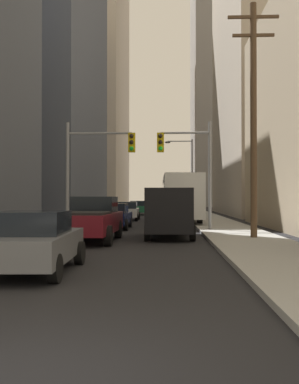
% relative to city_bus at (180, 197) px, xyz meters
% --- Properties ---
extents(sidewalk_left, '(3.32, 160.00, 0.15)m').
position_rel_city_bus_xyz_m(sidewalk_left, '(-7.55, 21.49, -1.85)').
color(sidewalk_left, '#9E9E99').
rests_on(sidewalk_left, ground).
extents(sidewalk_right, '(3.32, 160.00, 0.15)m').
position_rel_city_bus_xyz_m(sidewalk_right, '(2.40, 21.49, -1.85)').
color(sidewalk_right, '#9E9E99').
rests_on(sidewalk_right, ground).
extents(city_bus, '(2.74, 11.55, 3.40)m').
position_rel_city_bus_xyz_m(city_bus, '(0.00, 0.00, 0.00)').
color(city_bus, silver).
rests_on(city_bus, ground).
extents(pickup_truck_maroon, '(2.20, 5.46, 1.90)m').
position_rel_city_bus_xyz_m(pickup_truck_maroon, '(-4.20, -14.05, -1.00)').
color(pickup_truck_maroon, maroon).
rests_on(pickup_truck_maroon, ground).
extents(cargo_van_black, '(2.16, 5.24, 2.26)m').
position_rel_city_bus_xyz_m(cargo_van_black, '(-0.88, -12.22, -0.64)').
color(cargo_van_black, black).
rests_on(cargo_van_black, ground).
extents(sedan_grey, '(1.97, 4.27, 1.52)m').
position_rel_city_bus_xyz_m(sedan_grey, '(-4.29, -21.88, -1.16)').
color(sedan_grey, slate).
rests_on(sedan_grey, ground).
extents(sedan_navy, '(1.95, 4.25, 1.52)m').
position_rel_city_bus_xyz_m(sedan_navy, '(-4.17, -6.65, -1.16)').
color(sedan_navy, '#141E4C').
rests_on(sedan_navy, ground).
extents(sedan_white, '(1.95, 4.24, 1.52)m').
position_rel_city_bus_xyz_m(sedan_white, '(-4.25, 3.25, -1.16)').
color(sedan_white, white).
rests_on(sedan_white, ground).
extents(sedan_green, '(1.95, 4.22, 1.52)m').
position_rel_city_bus_xyz_m(sedan_green, '(-4.09, 14.62, -1.16)').
color(sedan_green, '#195938').
rests_on(sedan_green, ground).
extents(sedan_blue, '(1.96, 4.27, 1.52)m').
position_rel_city_bus_xyz_m(sedan_blue, '(-0.79, 18.23, -1.16)').
color(sedan_blue, navy).
rests_on(sedan_blue, ground).
extents(traffic_signal_near_left, '(3.83, 0.44, 6.00)m').
position_rel_city_bus_xyz_m(traffic_signal_near_left, '(-4.85, -8.58, 2.12)').
color(traffic_signal_near_left, gray).
rests_on(traffic_signal_near_left, ground).
extents(traffic_signal_near_right, '(2.97, 0.44, 6.00)m').
position_rel_city_bus_xyz_m(traffic_signal_near_right, '(0.11, -8.58, 2.07)').
color(traffic_signal_near_right, gray).
rests_on(traffic_signal_near_right, ground).
extents(utility_pole_right, '(2.20, 0.28, 10.28)m').
position_rel_city_bus_xyz_m(utility_pole_right, '(2.73, -13.52, 3.49)').
color(utility_pole_right, brown).
rests_on(utility_pole_right, ground).
extents(street_lamp_right, '(2.72, 0.32, 7.50)m').
position_rel_city_bus_xyz_m(street_lamp_right, '(0.99, 9.79, 2.65)').
color(street_lamp_right, gray).
rests_on(street_lamp_right, ground).
extents(building_left_mid_office, '(21.91, 25.20, 32.76)m').
position_rel_city_bus_xyz_m(building_left_mid_office, '(-21.06, 21.39, 14.45)').
color(building_left_mid_office, '#4C515B').
rests_on(building_left_mid_office, ground).
extents(building_left_far_tower, '(20.79, 27.89, 54.93)m').
position_rel_city_bus_xyz_m(building_left_far_tower, '(-20.45, 59.18, 25.54)').
color(building_left_far_tower, '#B7A893').
rests_on(building_left_far_tower, ground).
extents(building_right_far_highrise, '(16.93, 20.68, 70.83)m').
position_rel_city_bus_xyz_m(building_right_far_highrise, '(13.26, 65.46, 33.49)').
color(building_right_far_highrise, gray).
rests_on(building_right_far_highrise, ground).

